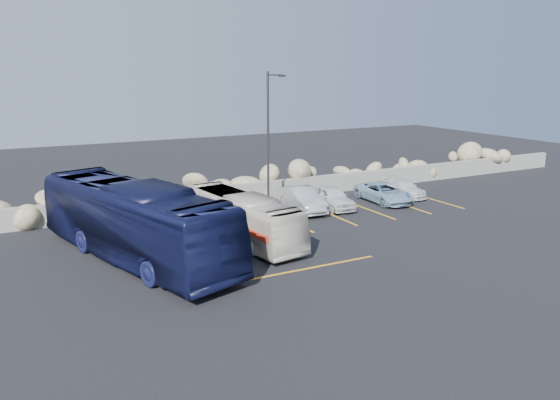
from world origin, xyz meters
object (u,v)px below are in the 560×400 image
tour_coach (134,221)px  car_c (403,188)px  car_b (302,199)px  vintage_bus (241,217)px  car_a (332,197)px  car_d (384,193)px  lamppost (269,138)px

tour_coach → car_c: bearing=-4.4°
tour_coach → car_b: bearing=2.9°
vintage_bus → car_a: bearing=16.7°
car_a → car_b: (-1.90, 0.22, 0.03)m
tour_coach → car_a: bearing=-0.9°
car_a → car_d: 3.73m
vintage_bus → tour_coach: size_ratio=0.68×
lamppost → car_c: bearing=-4.1°
tour_coach → car_c: size_ratio=3.34×
tour_coach → car_a: size_ratio=3.18×
tour_coach → car_a: (12.51, 3.57, -1.05)m
vintage_bus → car_d: vintage_bus is taller
car_b → car_c: size_ratio=1.14×
vintage_bus → car_c: bearing=8.4°
tour_coach → car_b: size_ratio=2.93×
car_b → tour_coach: bearing=-154.9°
lamppost → car_b: bearing=-28.3°
car_a → car_d: (3.72, -0.23, -0.06)m
car_c → tour_coach: bearing=-163.8°
lamppost → tour_coach: bearing=-152.1°
tour_coach → car_c: 18.85m
car_d → car_b: bearing=177.8°
car_c → car_d: bearing=-158.4°
vintage_bus → car_b: (5.44, 3.53, -0.48)m
car_b → car_d: (5.62, -0.45, -0.09)m
vintage_bus → car_b: size_ratio=2.00×
lamppost → car_a: (3.61, -1.14, -3.64)m
vintage_bus → car_d: size_ratio=1.94×
vintage_bus → car_d: bearing=8.0°
vintage_bus → tour_coach: bearing=175.3°
car_d → vintage_bus: bearing=-162.0°
car_a → car_b: car_b is taller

